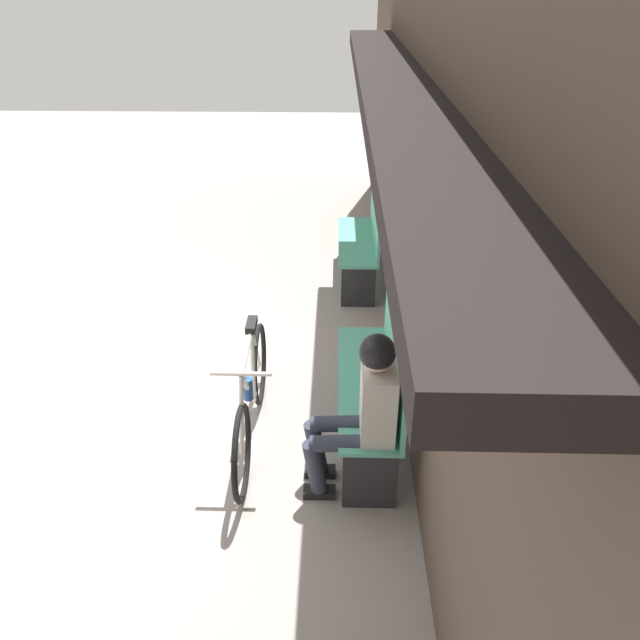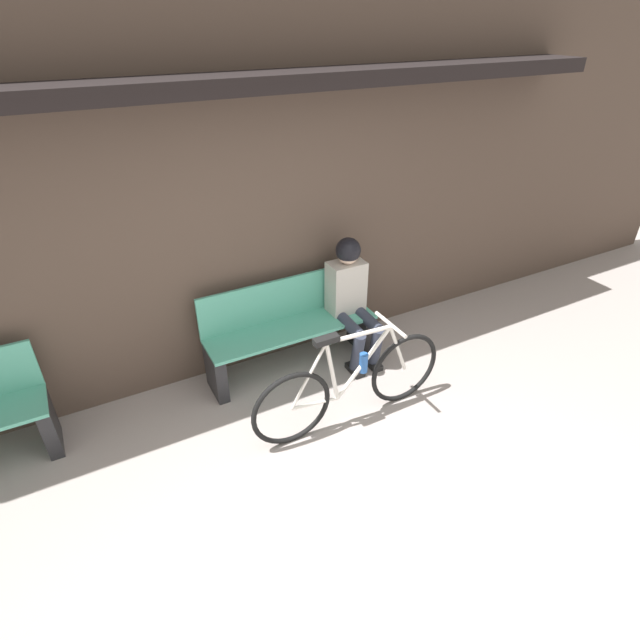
# 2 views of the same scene
# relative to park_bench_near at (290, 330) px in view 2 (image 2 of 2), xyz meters

# --- Properties ---
(ground_plane) EXTENTS (24.00, 24.00, 0.00)m
(ground_plane) POSITION_rel_park_bench_near_xyz_m (-0.30, -2.12, -0.41)
(ground_plane) COLOR gray
(storefront_wall) EXTENTS (12.00, 0.56, 3.20)m
(storefront_wall) POSITION_rel_park_bench_near_xyz_m (-0.30, 0.31, 1.25)
(storefront_wall) COLOR #4C3D33
(storefront_wall) RESTS_ON ground_plane
(park_bench_near) EXTENTS (1.60, 0.42, 0.87)m
(park_bench_near) POSITION_rel_park_bench_near_xyz_m (0.00, 0.00, 0.00)
(park_bench_near) COLOR #51A88E
(park_bench_near) RESTS_ON ground_plane
(bicycle) EXTENTS (1.73, 0.40, 0.90)m
(bicycle) POSITION_rel_park_bench_near_xyz_m (0.12, -0.90, -0.04)
(bicycle) COLOR black
(bicycle) RESTS_ON ground_plane
(person_seated) EXTENTS (0.34, 0.60, 1.21)m
(person_seated) POSITION_rel_park_bench_near_xyz_m (0.59, -0.11, 0.29)
(person_seated) COLOR #2D3342
(person_seated) RESTS_ON ground_plane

